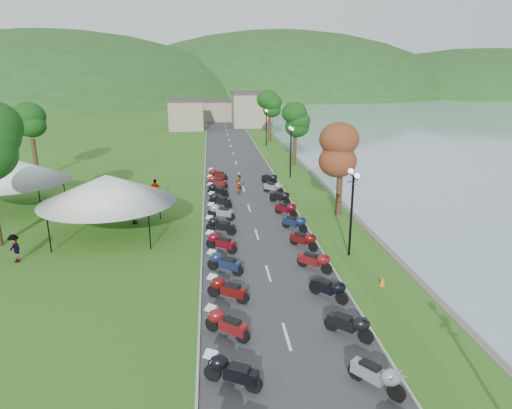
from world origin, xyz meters
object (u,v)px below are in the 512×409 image
object	(u,v)px
pedestrian_a	(152,208)
pedestrian_b	(111,207)
vendor_tent_main	(109,205)
pedestrian_c	(17,262)

from	to	relation	value
pedestrian_a	pedestrian_b	xyz separation A→B (m)	(-3.24, 0.77, 0.00)
pedestrian_a	vendor_tent_main	bearing A→B (deg)	-134.41
vendor_tent_main	pedestrian_c	distance (m)	6.36
pedestrian_c	vendor_tent_main	bearing A→B (deg)	89.35
pedestrian_a	pedestrian_c	bearing A→B (deg)	-148.23
vendor_tent_main	pedestrian_c	bearing A→B (deg)	-136.78
vendor_tent_main	pedestrian_c	xyz separation A→B (m)	(-4.40, -4.13, -2.00)
vendor_tent_main	pedestrian_b	xyz separation A→B (m)	(-1.27, 6.40, -2.00)
vendor_tent_main	pedestrian_a	size ratio (longest dim) A/B	3.19
vendor_tent_main	pedestrian_b	distance (m)	6.82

